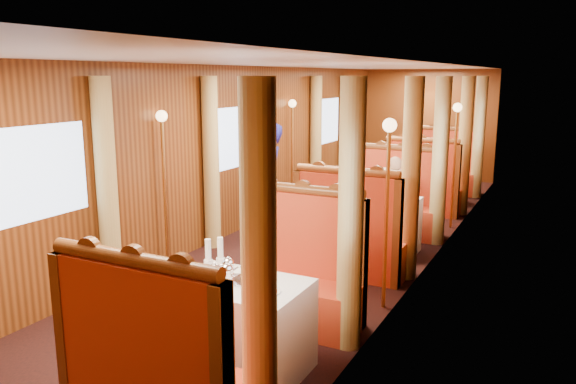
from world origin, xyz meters
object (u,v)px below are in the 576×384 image
Objects in this scene: steward at (269,180)px; rose_vase_far at (437,153)px; table_mid at (377,225)px; banquette_mid_aft at (398,206)px; passenger at (394,189)px; fruit_plate at (266,290)px; table_far at (435,182)px; teapot_left at (215,276)px; banquette_near_aft at (296,281)px; teapot_back at (228,270)px; rose_vase_mid at (379,186)px; banquette_far_fwd at (422,189)px; banquette_far_aft at (446,172)px; banquette_mid_fwd at (350,241)px; tea_tray at (227,280)px; teapot_right at (227,277)px; table_near at (240,327)px; banquette_near_fwd at (157,381)px.

rose_vase_far is at bearing 133.87° from steward.
steward reaches higher than table_mid.
banquette_mid_aft reaches higher than passenger.
fruit_plate is at bearing -85.43° from table_mid.
passenger is at bearing -90.09° from rose_vase_far.
fruit_plate is at bearing -87.69° from table_far.
banquette_near_aft is at bearing 84.85° from teapot_left.
rose_vase_mid is (0.16, 3.41, 0.11)m from teapot_back.
banquette_near_aft is 4.97m from banquette_far_fwd.
teapot_left is at bearing -91.15° from banquette_far_aft.
banquette_mid_fwd is (0.00, 1.47, 0.00)m from banquette_near_aft.
rose_vase_mid is (-0.26, 3.54, 0.16)m from fruit_plate.
fruit_plate is at bearing -35.20° from teapot_back.
banquette_near_aft is 6.04m from rose_vase_far.
table_far is at bearing 89.15° from tea_tray.
teapot_right is (0.05, -0.08, 0.06)m from tea_tray.
table_mid is 3.63m from teapot_left.
banquette_mid_aft is at bearing -90.00° from table_far.
steward is (-1.58, 3.57, 0.08)m from tea_tray.
teapot_right is 0.22× the size of passenger.
fruit_plate is (0.29, -0.08, 0.39)m from table_near.
banquette_far_fwd is at bearing 90.55° from rose_vase_mid.
table_mid is 3.48m from teapot_back.
teapot_right is 0.72× the size of fruit_plate.
banquette_mid_aft is 3.94× the size of tea_tray.
banquette_mid_fwd is 2.61m from teapot_right.
banquette_near_fwd is 1.03m from fruit_plate.
banquette_far_fwd reaches higher than teapot_right.
table_near is 4.51m from banquette_mid_aft.
banquette_near_fwd is at bearing -92.82° from teapot_right.
banquette_near_aft is 1.05m from teapot_back.
passenger reaches higher than teapot_right.
banquette_far_fwd is 6.10m from teapot_left.
passenger reaches higher than rose_vase_mid.
banquette_near_aft is at bearing -90.00° from banquette_far_aft.
banquette_mid_aft is 4.63m from teapot_left.
banquette_near_aft is 1.00× the size of banquette_mid_fwd.
banquette_far_aft is 8.11m from fruit_plate.
banquette_mid_fwd is 1.00× the size of banquette_far_aft.
tea_tray is at bearing -90.75° from banquette_far_aft.
table_far is at bearing 90.00° from banquette_mid_aft.
teapot_back is at bearing -98.09° from banquette_near_aft.
banquette_mid_fwd is at bearing 90.00° from banquette_near_aft.
banquette_near_aft is 8.16× the size of teapot_right.
table_near is 2.49m from banquette_mid_fwd.
rose_vase_mid is (0.02, 4.47, 0.50)m from banquette_near_fwd.
fruit_plate is 4.14m from steward.
passenger is (-0.00, 4.24, 0.37)m from table_near.
steward is at bearing -158.16° from passenger.
teapot_left is at bearing -92.60° from table_mid.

